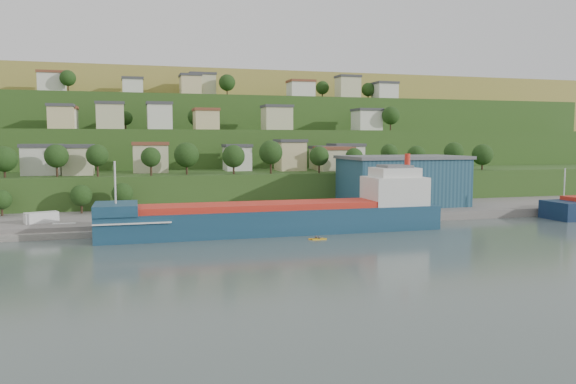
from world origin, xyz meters
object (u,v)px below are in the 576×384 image
object	(u,v)px
cargo_ship_near	(285,218)
caravan	(41,219)
warehouse	(402,180)
kayak_orange	(316,238)

from	to	relation	value
cargo_ship_near	caravan	bearing A→B (deg)	165.08
warehouse	kayak_orange	world-z (taller)	warehouse
caravan	kayak_orange	size ratio (longest dim) A/B	2.17
warehouse	kayak_orange	bearing A→B (deg)	-137.50
cargo_ship_near	warehouse	world-z (taller)	cargo_ship_near
kayak_orange	cargo_ship_near	bearing A→B (deg)	113.08
cargo_ship_near	warehouse	xyz separation A→B (m)	(37.56, 21.42, 5.58)
warehouse	kayak_orange	distance (m)	46.95
warehouse	caravan	world-z (taller)	warehouse
caravan	kayak_orange	bearing A→B (deg)	-43.92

